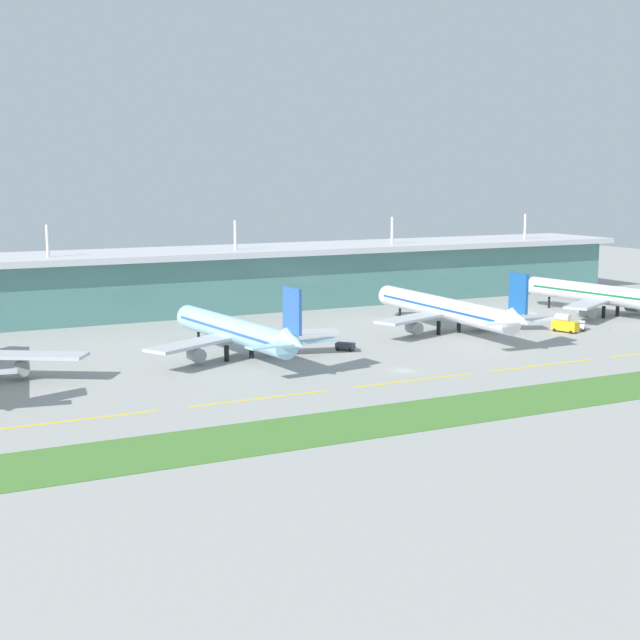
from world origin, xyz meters
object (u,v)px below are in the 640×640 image
at_px(airliner_far_middle, 446,309).
at_px(safety_cone_left_wingtip, 610,331).
at_px(airliner_farthest, 607,295).
at_px(airliner_near_middle, 236,331).
at_px(baggage_cart, 581,326).
at_px(fuel_truck, 565,324).
at_px(pushback_tug, 345,346).

relative_size(airliner_far_middle, safety_cone_left_wingtip, 99.57).
bearing_deg(airliner_farthest, airliner_near_middle, -175.53).
bearing_deg(baggage_cart, airliner_far_middle, 159.14).
distance_m(airliner_far_middle, fuel_truck, 32.41).
distance_m(airliner_near_middle, airliner_farthest, 122.22).
distance_m(airliner_near_middle, airliner_far_middle, 63.31).
bearing_deg(baggage_cart, safety_cone_left_wingtip, -46.76).
distance_m(airliner_farthest, fuel_truck, 33.78).
height_order(airliner_farthest, baggage_cart, airliner_farthest).
relative_size(fuel_truck, pushback_tug, 1.57).
height_order(airliner_near_middle, pushback_tug, airliner_near_middle).
relative_size(baggage_cart, pushback_tug, 0.79).
xyz_separation_m(airliner_near_middle, baggage_cart, (97.99, -5.79, -5.18)).
relative_size(airliner_near_middle, fuel_truck, 7.73).
distance_m(airliner_far_middle, pushback_tug, 37.53).
xyz_separation_m(fuel_truck, pushback_tug, (-64.98, 3.47, -1.16)).
bearing_deg(safety_cone_left_wingtip, airliner_near_middle, 173.81).
xyz_separation_m(airliner_near_middle, airliner_farthest, (121.85, 9.52, 0.01)).
relative_size(airliner_near_middle, pushback_tug, 12.16).
bearing_deg(airliner_far_middle, safety_cone_left_wingtip, -25.03).
height_order(airliner_far_middle, fuel_truck, airliner_far_middle).
relative_size(airliner_near_middle, airliner_farthest, 0.90).
bearing_deg(airliner_farthest, baggage_cart, -147.31).
bearing_deg(airliner_farthest, fuel_truck, -152.74).
xyz_separation_m(airliner_far_middle, pushback_tug, (-35.79, -9.96, -5.36)).
xyz_separation_m(baggage_cart, pushback_tug, (-70.92, 3.43, -0.16)).
bearing_deg(airliner_far_middle, baggage_cart, -20.86).
bearing_deg(pushback_tug, airliner_near_middle, 175.02).
relative_size(fuel_truck, safety_cone_left_wingtip, 10.92).
distance_m(fuel_truck, baggage_cart, 6.03).
bearing_deg(fuel_truck, airliner_near_middle, 176.37).
xyz_separation_m(airliner_far_middle, safety_cone_left_wingtip, (40.20, -18.77, -6.11)).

